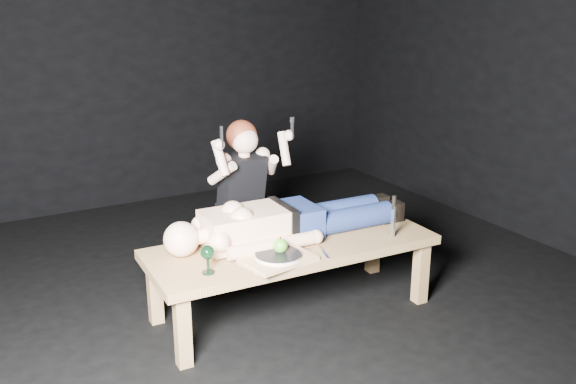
% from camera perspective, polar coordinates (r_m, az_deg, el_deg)
% --- Properties ---
extents(ground, '(5.00, 5.00, 0.00)m').
position_cam_1_polar(ground, '(3.79, -3.52, -11.38)').
color(ground, black).
rests_on(ground, ground).
extents(back_wall, '(5.00, 0.00, 5.00)m').
position_cam_1_polar(back_wall, '(5.69, -15.26, 13.57)').
color(back_wall, black).
rests_on(back_wall, ground).
extents(table, '(1.73, 0.70, 0.45)m').
position_cam_1_polar(table, '(3.74, 0.38, -7.90)').
color(table, '#9D7E47').
rests_on(table, ground).
extents(lying_man, '(1.66, 0.56, 0.25)m').
position_cam_1_polar(lying_man, '(3.71, 0.31, -2.21)').
color(lying_man, beige).
rests_on(lying_man, table).
extents(kneeling_woman, '(0.63, 0.70, 1.13)m').
position_cam_1_polar(kneeling_woman, '(4.12, -4.70, -0.45)').
color(kneeling_woman, black).
rests_on(kneeling_woman, ground).
extents(serving_tray, '(0.41, 0.32, 0.02)m').
position_cam_1_polar(serving_tray, '(3.40, -0.93, -6.21)').
color(serving_tray, tan).
rests_on(serving_tray, table).
extents(plate, '(0.28, 0.28, 0.02)m').
position_cam_1_polar(plate, '(3.39, -0.93, -5.89)').
color(plate, white).
rests_on(plate, serving_tray).
extents(apple, '(0.08, 0.08, 0.08)m').
position_cam_1_polar(apple, '(3.39, -0.70, -4.98)').
color(apple, '#358F25').
rests_on(apple, plate).
extents(goblet, '(0.08, 0.08, 0.16)m').
position_cam_1_polar(goblet, '(3.26, -7.42, -6.20)').
color(goblet, black).
rests_on(goblet, table).
extents(fork_flat, '(0.06, 0.18, 0.01)m').
position_cam_1_polar(fork_flat, '(3.33, -4.33, -6.91)').
color(fork_flat, '#B2B2B7').
rests_on(fork_flat, table).
extents(knife_flat, '(0.06, 0.18, 0.01)m').
position_cam_1_polar(knife_flat, '(3.51, 3.28, -5.57)').
color(knife_flat, '#B2B2B7').
rests_on(knife_flat, table).
extents(spoon_flat, '(0.12, 0.15, 0.01)m').
position_cam_1_polar(spoon_flat, '(3.58, 0.77, -5.13)').
color(spoon_flat, '#B2B2B7').
rests_on(spoon_flat, table).
extents(carving_knife, '(0.03, 0.04, 0.26)m').
position_cam_1_polar(carving_knife, '(3.75, 9.70, -2.23)').
color(carving_knife, '#B2B2B7').
rests_on(carving_knife, table).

